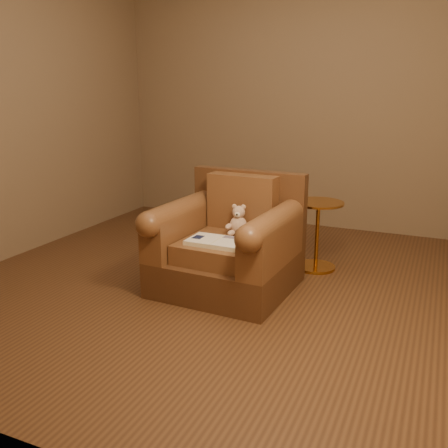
% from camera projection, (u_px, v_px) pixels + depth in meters
% --- Properties ---
extents(floor, '(4.00, 4.00, 0.00)m').
position_uv_depth(floor, '(221.00, 283.00, 3.91)').
color(floor, '#57351E').
rests_on(floor, ground).
extents(room, '(4.02, 4.02, 2.71)m').
position_uv_depth(room, '(221.00, 53.00, 3.46)').
color(room, '#80684E').
rests_on(room, ground).
extents(armchair, '(0.99, 0.95, 0.85)m').
position_uv_depth(armchair, '(229.00, 246.00, 3.77)').
color(armchair, '#51311B').
rests_on(armchair, floor).
extents(teddy_bear, '(0.17, 0.19, 0.23)m').
position_uv_depth(teddy_bear, '(238.00, 223.00, 3.78)').
color(teddy_bear, '#CBA68E').
rests_on(teddy_bear, armchair).
extents(guidebook, '(0.42, 0.26, 0.03)m').
position_uv_depth(guidebook, '(217.00, 242.00, 3.55)').
color(guidebook, beige).
rests_on(guidebook, armchair).
extents(side_table, '(0.41, 0.41, 0.58)m').
position_uv_depth(side_table, '(317.00, 233.00, 4.16)').
color(side_table, '#C68536').
rests_on(side_table, floor).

